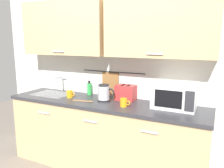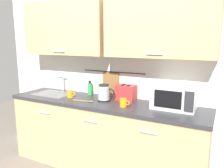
# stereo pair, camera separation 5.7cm
# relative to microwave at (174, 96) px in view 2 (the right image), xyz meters

# --- Properties ---
(counter_unit) EXTENTS (2.53, 0.64, 0.90)m
(counter_unit) POSITION_rel_microwave_xyz_m (-0.85, -0.11, -0.58)
(counter_unit) COLOR tan
(counter_unit) RESTS_ON ground
(back_wall_assembly) EXTENTS (3.70, 0.41, 2.50)m
(back_wall_assembly) POSITION_rel_microwave_xyz_m (-0.84, 0.12, 0.49)
(back_wall_assembly) COLOR silver
(back_wall_assembly) RESTS_ON ground
(sink_faucet) EXTENTS (0.09, 0.17, 0.22)m
(sink_faucet) POSITION_rel_microwave_xyz_m (-1.67, 0.12, 0.01)
(sink_faucet) COLOR #B2B5BA
(sink_faucet) RESTS_ON counter_unit
(microwave) EXTENTS (0.46, 0.35, 0.27)m
(microwave) POSITION_rel_microwave_xyz_m (0.00, 0.00, 0.00)
(microwave) COLOR white
(microwave) RESTS_ON counter_unit
(electric_kettle) EXTENTS (0.23, 0.16, 0.21)m
(electric_kettle) POSITION_rel_microwave_xyz_m (-0.84, -0.09, -0.03)
(electric_kettle) COLOR black
(electric_kettle) RESTS_ON counter_unit
(dish_soap_bottle) EXTENTS (0.06, 0.06, 0.20)m
(dish_soap_bottle) POSITION_rel_microwave_xyz_m (-1.18, 0.11, -0.05)
(dish_soap_bottle) COLOR green
(dish_soap_bottle) RESTS_ON counter_unit
(mug_near_sink) EXTENTS (0.12, 0.08, 0.09)m
(mug_near_sink) POSITION_rel_microwave_xyz_m (-1.32, -0.15, -0.09)
(mug_near_sink) COLOR orange
(mug_near_sink) RESTS_ON counter_unit
(toaster) EXTENTS (0.26, 0.17, 0.19)m
(toaster) POSITION_rel_microwave_xyz_m (-0.61, 0.07, -0.04)
(toaster) COLOR red
(toaster) RESTS_ON counter_unit
(mug_by_kettle) EXTENTS (0.12, 0.08, 0.09)m
(mug_by_kettle) POSITION_rel_microwave_xyz_m (-0.52, -0.21, -0.09)
(mug_by_kettle) COLOR orange
(mug_by_kettle) RESTS_ON counter_unit
(wooden_spoon) EXTENTS (0.28, 0.07, 0.01)m
(wooden_spoon) POSITION_rel_microwave_xyz_m (-1.03, -0.22, -0.13)
(wooden_spoon) COLOR #9E7042
(wooden_spoon) RESTS_ON counter_unit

